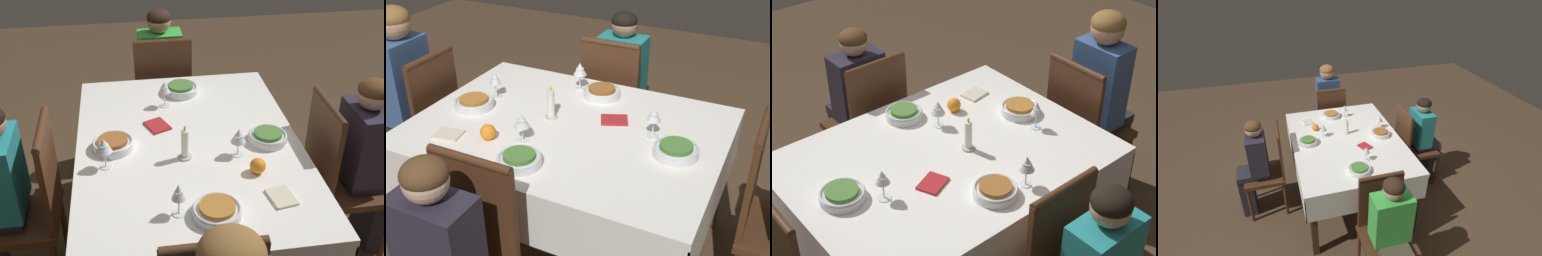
% 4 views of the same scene
% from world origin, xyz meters
% --- Properties ---
extents(ground_plane, '(8.00, 8.00, 0.00)m').
position_xyz_m(ground_plane, '(0.00, 0.00, 0.00)').
color(ground_plane, '#4C3826').
extents(dining_table, '(1.53, 1.13, 0.77)m').
position_xyz_m(dining_table, '(0.00, 0.00, 0.68)').
color(dining_table, white).
rests_on(dining_table, ground_plane).
extents(chair_north, '(0.41, 0.41, 0.98)m').
position_xyz_m(chair_north, '(-0.07, 0.81, 0.53)').
color(chair_north, '#472816').
rests_on(chair_north, ground_plane).
extents(chair_south, '(0.41, 0.41, 0.98)m').
position_xyz_m(chair_south, '(-0.06, -0.81, 0.53)').
color(chair_south, '#472816').
rests_on(chair_south, ground_plane).
extents(chair_east, '(0.41, 0.41, 0.98)m').
position_xyz_m(chair_east, '(1.01, 0.04, 0.53)').
color(chair_east, '#472816').
rests_on(chair_east, ground_plane).
extents(person_child_dark, '(0.30, 0.33, 1.09)m').
position_xyz_m(person_child_dark, '(-0.06, -0.97, 0.60)').
color(person_child_dark, '#282833').
rests_on(person_child_dark, ground_plane).
extents(person_child_green, '(0.33, 0.30, 1.10)m').
position_xyz_m(person_child_green, '(1.17, 0.04, 0.60)').
color(person_child_green, '#4C4233').
rests_on(person_child_green, ground_plane).
extents(bowl_west, '(0.21, 0.21, 0.06)m').
position_xyz_m(bowl_west, '(-0.54, -0.04, 0.79)').
color(bowl_west, silver).
rests_on(bowl_west, dining_table).
extents(wine_glass_west, '(0.06, 0.06, 0.15)m').
position_xyz_m(wine_glass_west, '(-0.51, 0.12, 0.88)').
color(wine_glass_west, white).
rests_on(wine_glass_west, dining_table).
extents(bowl_north, '(0.21, 0.21, 0.06)m').
position_xyz_m(bowl_north, '(0.02, 0.38, 0.79)').
color(bowl_north, silver).
rests_on(bowl_north, dining_table).
extents(wine_glass_north, '(0.08, 0.08, 0.16)m').
position_xyz_m(wine_glass_north, '(-0.14, 0.42, 0.88)').
color(wine_glass_north, white).
rests_on(wine_glass_north, dining_table).
extents(bowl_south, '(0.20, 0.20, 0.06)m').
position_xyz_m(bowl_south, '(-0.03, -0.40, 0.79)').
color(bowl_south, silver).
rests_on(bowl_south, dining_table).
extents(wine_glass_south, '(0.07, 0.07, 0.15)m').
position_xyz_m(wine_glass_south, '(-0.13, -0.22, 0.87)').
color(wine_glass_south, white).
rests_on(wine_glass_south, dining_table).
extents(bowl_east, '(0.21, 0.21, 0.06)m').
position_xyz_m(bowl_east, '(0.55, -0.03, 0.79)').
color(bowl_east, silver).
rests_on(bowl_east, dining_table).
extents(wine_glass_east, '(0.07, 0.07, 0.15)m').
position_xyz_m(wine_glass_east, '(0.41, 0.08, 0.88)').
color(wine_glass_east, white).
rests_on(wine_glass_east, dining_table).
extents(candle_centerpiece, '(0.07, 0.07, 0.18)m').
position_xyz_m(candle_centerpiece, '(-0.12, 0.04, 0.84)').
color(candle_centerpiece, beige).
rests_on(candle_centerpiece, dining_table).
extents(orange_fruit, '(0.08, 0.08, 0.08)m').
position_xyz_m(orange_fruit, '(-0.28, -0.28, 0.80)').
color(orange_fruit, orange).
rests_on(orange_fruit, dining_table).
extents(napkin_red_folded, '(0.17, 0.15, 0.01)m').
position_xyz_m(napkin_red_folded, '(0.19, 0.14, 0.77)').
color(napkin_red_folded, '#AD2328').
rests_on(napkin_red_folded, dining_table).
extents(napkin_spare_side, '(0.15, 0.12, 0.01)m').
position_xyz_m(napkin_spare_side, '(-0.48, -0.34, 0.77)').
color(napkin_spare_side, beige).
rests_on(napkin_spare_side, dining_table).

